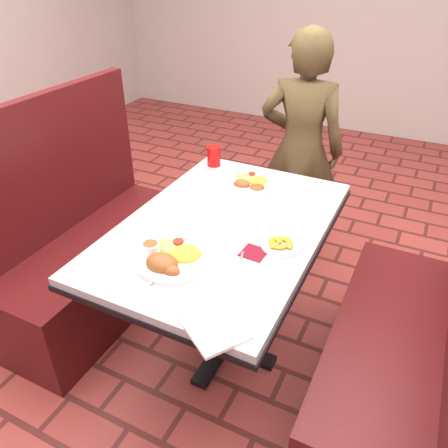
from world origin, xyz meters
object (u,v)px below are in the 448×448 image
(far_dinner_plate, at_px, (251,181))
(plantain_plate, at_px, (281,244))
(near_dinner_plate, at_px, (171,255))
(booth_bench_right, at_px, (399,358))
(booth_bench_left, at_px, (93,255))
(red_tumbler, at_px, (214,156))
(diner_person, at_px, (301,150))
(dining_table, at_px, (224,243))

(far_dinner_plate, height_order, plantain_plate, far_dinner_plate)
(near_dinner_plate, bearing_deg, booth_bench_right, 20.57)
(booth_bench_left, distance_m, red_tumbler, 0.85)
(booth_bench_left, relative_size, red_tumbler, 11.32)
(near_dinner_plate, height_order, plantain_plate, near_dinner_plate)
(diner_person, xyz_separation_m, plantain_plate, (0.26, -1.07, 0.05))
(dining_table, distance_m, diner_person, 1.03)
(booth_bench_right, bearing_deg, booth_bench_left, 180.00)
(diner_person, bearing_deg, booth_bench_left, 45.07)
(dining_table, distance_m, red_tumbler, 0.62)
(far_dinner_plate, xyz_separation_m, red_tumbler, (-0.27, 0.13, 0.03))
(dining_table, relative_size, near_dinner_plate, 4.22)
(diner_person, height_order, red_tumbler, diner_person)
(booth_bench_left, relative_size, diner_person, 0.85)
(dining_table, height_order, diner_person, diner_person)
(booth_bench_left, bearing_deg, plantain_plate, -2.58)
(dining_table, height_order, red_tumbler, red_tumbler)
(near_dinner_plate, bearing_deg, booth_bench_left, 156.46)
(booth_bench_left, relative_size, plantain_plate, 7.34)
(dining_table, distance_m, booth_bench_right, 0.86)
(booth_bench_right, distance_m, red_tumbler, 1.31)
(near_dinner_plate, xyz_separation_m, plantain_plate, (0.33, 0.27, -0.02))
(near_dinner_plate, relative_size, red_tumbler, 2.71)
(dining_table, height_order, booth_bench_left, booth_bench_left)
(far_dinner_plate, relative_size, plantain_plate, 1.50)
(diner_person, distance_m, near_dinner_plate, 1.35)
(near_dinner_plate, xyz_separation_m, far_dinner_plate, (0.02, 0.71, -0.01))
(near_dinner_plate, distance_m, far_dinner_plate, 0.71)
(booth_bench_right, relative_size, plantain_plate, 7.34)
(dining_table, bearing_deg, near_dinner_plate, -100.46)
(booth_bench_left, distance_m, near_dinner_plate, 0.92)
(plantain_plate, relative_size, red_tumbler, 1.54)
(near_dinner_plate, distance_m, red_tumbler, 0.87)
(far_dinner_plate, bearing_deg, near_dinner_plate, -91.32)
(booth_bench_left, xyz_separation_m, plantain_plate, (1.07, -0.05, 0.43))
(booth_bench_right, xyz_separation_m, far_dinner_plate, (-0.84, 0.38, 0.44))
(diner_person, relative_size, near_dinner_plate, 4.91)
(far_dinner_plate, bearing_deg, booth_bench_right, -24.54)
(booth_bench_right, height_order, diner_person, diner_person)
(far_dinner_plate, xyz_separation_m, plantain_plate, (0.32, -0.43, -0.01))
(diner_person, bearing_deg, near_dinner_plate, 80.33)
(near_dinner_plate, xyz_separation_m, red_tumbler, (-0.25, 0.83, 0.02))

